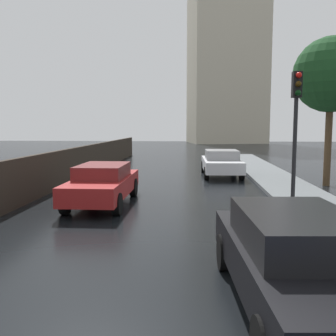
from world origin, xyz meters
TOP-DOWN VIEW (x-y plane):
  - car_white_near_kerb at (2.67, 16.63)m, footprint 2.00×4.53m
  - car_black_mid_road at (2.73, 2.31)m, footprint 2.01×4.55m
  - car_red_behind_camera at (-1.69, 9.20)m, footprint 1.76×4.56m
  - traffic_light at (4.25, 8.53)m, footprint 0.26×0.39m
  - street_tree_mid at (6.98, 13.75)m, footprint 3.14×3.14m
  - distant_tower at (5.88, 54.79)m, footprint 11.93×9.87m

SIDE VIEW (x-z plane):
  - car_white_near_kerb at x=2.67m, z-range 0.02..1.36m
  - car_red_behind_camera at x=-1.69m, z-range 0.04..1.37m
  - car_black_mid_road at x=2.73m, z-range 0.04..1.44m
  - traffic_light at x=4.25m, z-range 0.93..4.93m
  - street_tree_mid at x=6.98m, z-range 1.54..7.81m
  - distant_tower at x=5.88m, z-range 0.00..31.28m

